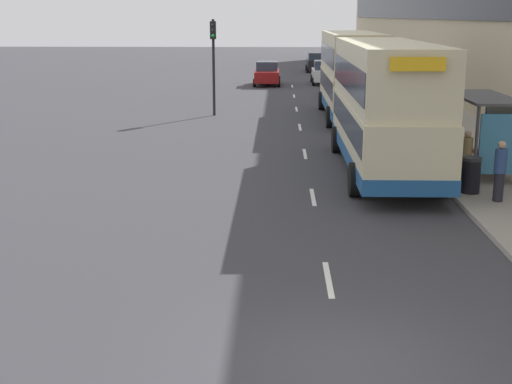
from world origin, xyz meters
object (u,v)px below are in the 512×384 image
at_px(car_1, 267,74).
at_px(car_2, 317,62).
at_px(double_decker_bus_ahead, 351,73).
at_px(double_decker_bus_near, 385,105).
at_px(car_0, 325,73).
at_px(car_3, 336,82).
at_px(traffic_light_far_kerb, 213,51).
at_px(pedestrian_2, 466,157).
at_px(pedestrian_at_shelter, 500,171).
at_px(litter_bin, 471,175).
at_px(bus_shelter, 491,120).
at_px(pedestrian_4, 456,142).

xyz_separation_m(car_1, car_2, (4.43, 13.23, 0.00)).
xyz_separation_m(double_decker_bus_ahead, car_2, (-0.11, 30.80, -1.41)).
distance_m(double_decker_bus_near, car_0, 31.53).
distance_m(car_3, traffic_light_far_kerb, 12.09).
bearing_deg(pedestrian_2, double_decker_bus_ahead, 97.62).
relative_size(car_0, pedestrian_at_shelter, 2.43).
relative_size(double_decker_bus_near, car_0, 2.58).
height_order(car_2, litter_bin, car_2).
bearing_deg(litter_bin, car_1, 100.78).
bearing_deg(litter_bin, bus_shelter, 65.01).
height_order(car_0, pedestrian_at_shelter, pedestrian_at_shelter).
xyz_separation_m(car_2, litter_bin, (2.01, -47.02, -0.20)).
bearing_deg(double_decker_bus_ahead, car_2, 90.21).
xyz_separation_m(double_decker_bus_near, car_2, (0.07, 43.71, -1.41)).
height_order(pedestrian_at_shelter, pedestrian_2, pedestrian_at_shelter).
xyz_separation_m(double_decker_bus_near, traffic_light_far_kerb, (-6.88, 13.80, 1.04)).
bearing_deg(pedestrian_4, traffic_light_far_kerb, 123.63).
relative_size(double_decker_bus_near, car_2, 2.51).
relative_size(double_decker_bus_near, pedestrian_4, 5.78).
relative_size(litter_bin, traffic_light_far_kerb, 0.21).
height_order(car_1, pedestrian_at_shelter, pedestrian_at_shelter).
relative_size(bus_shelter, litter_bin, 4.00).
xyz_separation_m(pedestrian_at_shelter, traffic_light_far_kerb, (-9.46, 18.05, 2.32)).
bearing_deg(car_0, car_2, 90.00).
xyz_separation_m(car_3, pedestrian_2, (1.96, -25.48, 0.08)).
relative_size(car_3, litter_bin, 3.98).
distance_m(double_decker_bus_ahead, pedestrian_at_shelter, 17.37).
distance_m(double_decker_bus_near, car_2, 43.73).
bearing_deg(pedestrian_2, car_3, 94.40).
xyz_separation_m(car_0, pedestrian_4, (2.30, -31.59, 0.19)).
bearing_deg(pedestrian_at_shelter, car_3, 94.88).
distance_m(bus_shelter, double_decker_bus_near, 3.39).
xyz_separation_m(pedestrian_4, litter_bin, (-0.29, -3.21, -0.41)).
height_order(double_decker_bus_near, pedestrian_at_shelter, double_decker_bus_near).
height_order(double_decker_bus_ahead, pedestrian_2, double_decker_bus_ahead).
distance_m(car_0, pedestrian_4, 31.68).
height_order(double_decker_bus_ahead, car_1, double_decker_bus_ahead).
bearing_deg(car_1, litter_bin, 100.78).
relative_size(bus_shelter, pedestrian_at_shelter, 2.49).
xyz_separation_m(double_decker_bus_ahead, car_1, (-4.54, 17.58, -1.41)).
xyz_separation_m(car_1, car_3, (4.60, -7.20, 0.03)).
xyz_separation_m(pedestrian_2, pedestrian_4, (0.17, 2.10, 0.10)).
height_order(car_2, traffic_light_far_kerb, traffic_light_far_kerb).
bearing_deg(double_decker_bus_near, pedestrian_4, -2.36).
bearing_deg(traffic_light_far_kerb, double_decker_bus_ahead, -7.24).
xyz_separation_m(double_decker_bus_ahead, car_0, (-0.11, 18.59, -1.40)).
relative_size(car_3, pedestrian_at_shelter, 2.47).
bearing_deg(pedestrian_at_shelter, double_decker_bus_ahead, 97.99).
bearing_deg(traffic_light_far_kerb, bus_shelter, -54.93).
distance_m(pedestrian_4, litter_bin, 3.25).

